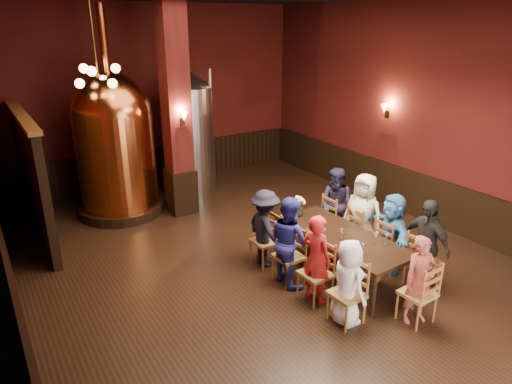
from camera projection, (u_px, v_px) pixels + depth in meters
room at (260, 139)px, 7.56m from camera, size 10.00×10.02×4.50m
wainscot_right at (409, 192)px, 10.17m from camera, size 0.08×9.90×1.00m
wainscot_back at (159, 164)px, 12.09m from camera, size 7.90×0.08×1.00m
wainscot_left at (16, 302)px, 6.20m from camera, size 0.08×9.90×1.00m
column at (176, 113)px, 9.62m from camera, size 0.58×0.58×4.50m
partition at (33, 179)px, 8.85m from camera, size 0.22×3.50×2.40m
pendant_cluster at (98, 76)px, 8.64m from camera, size 0.90×0.90×1.70m
sconce_wall at (387, 110)px, 10.17m from camera, size 0.20×0.20×0.36m
sconce_column at (182, 118)px, 9.40m from camera, size 0.20×0.20×0.36m
dining_table at (341, 238)px, 7.60m from camera, size 1.08×2.43×0.75m
chair_0 at (347, 294)px, 6.46m from camera, size 0.48×0.48×0.92m
person_0 at (348, 283)px, 6.39m from camera, size 0.47×0.67×1.29m
chair_1 at (315, 274)px, 6.97m from camera, size 0.48×0.48×0.92m
person_1 at (316, 259)px, 6.88m from camera, size 0.43×0.58×1.44m
chair_2 at (289, 256)px, 7.48m from camera, size 0.48×0.48×0.92m
person_2 at (289, 241)px, 7.38m from camera, size 0.37×0.73×1.50m
chair_3 at (265, 241)px, 8.00m from camera, size 0.48×0.48×0.92m
person_3 at (265, 228)px, 7.91m from camera, size 0.56×0.93×1.40m
chair_4 at (423, 260)px, 7.35m from camera, size 0.48×0.48×0.92m
person_4 at (425, 244)px, 7.25m from camera, size 0.38×0.89×1.51m
chair_5 at (390, 245)px, 7.87m from camera, size 0.48×0.48×0.92m
person_5 at (391, 232)px, 7.79m from camera, size 0.81×1.36×1.40m
chair_6 at (361, 231)px, 8.38m from camera, size 0.48×0.48×0.92m
person_6 at (363, 215)px, 8.27m from camera, size 0.71×0.88×1.56m
chair_7 at (336, 219)px, 8.90m from camera, size 0.48×0.48×0.92m
person_7 at (337, 205)px, 8.80m from camera, size 0.61×0.80×1.48m
chair_8 at (418, 293)px, 6.48m from camera, size 0.48×0.48×0.92m
person_8 at (419, 280)px, 6.41m from camera, size 0.56×0.44×1.33m
copper_kettle at (115, 143)px, 9.81m from camera, size 1.89×1.89×4.41m
steel_vessel at (189, 132)px, 11.12m from camera, size 1.29×1.29×3.04m
rose_vase at (300, 203)px, 8.21m from camera, size 0.23×0.23×0.39m
wine_glass_0 at (375, 238)px, 7.26m from camera, size 0.07×0.07×0.17m
wine_glass_1 at (363, 249)px, 6.93m from camera, size 0.07×0.07×0.17m
wine_glass_2 at (348, 221)px, 7.87m from camera, size 0.07×0.07×0.17m
wine_glass_3 at (342, 234)px, 7.41m from camera, size 0.07×0.07×0.17m
wine_glass_4 at (386, 239)px, 7.24m from camera, size 0.07×0.07×0.17m
wine_glass_5 at (324, 233)px, 7.43m from camera, size 0.07×0.07×0.17m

